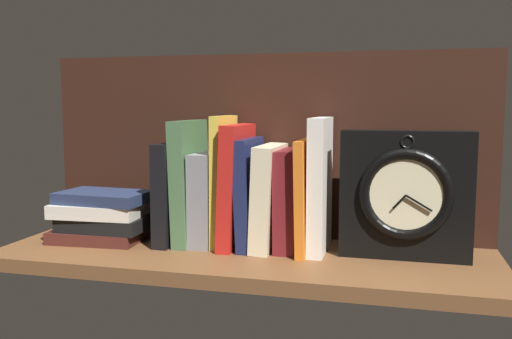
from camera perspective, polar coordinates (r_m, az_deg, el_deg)
The scene contains 14 objects.
ground_plane at distance 101.18cm, azimuth -1.33°, elevation -9.28°, with size 90.56×29.23×2.50cm, color brown.
back_panel at distance 111.13cm, azimuth 0.59°, elevation 2.48°, with size 90.56×1.20×36.83cm, color black.
book_black_skeptic at distance 108.52cm, azimuth -8.49°, elevation -2.30°, with size 2.99×15.73×19.51cm, color black.
book_green_romantic at distance 107.00cm, azimuth -6.91°, elevation -1.26°, with size 2.89×14.31×23.73cm, color #476B44.
book_gray_chess at distance 106.17cm, azimuth -4.99°, elevation -2.97°, with size 4.05×13.02×17.60cm, color gray.
book_yellow_seinlanguage at distance 104.63cm, azimuth -3.37°, elevation -1.15°, with size 1.68×12.51×24.64cm, color gold.
book_red_requiem at distance 104.01cm, azimuth -2.05°, elevation -1.64°, with size 2.76×15.72×23.01cm, color red.
book_navy_bierce at distance 103.42cm, azimuth -0.47°, elevation -2.41°, with size 2.56×14.68×20.43cm, color #192147.
book_cream_twain at distance 102.72cm, azimuth 1.34°, elevation -2.81°, with size 3.55×15.36×19.25cm, color beige.
book_maroon_dawkins at distance 101.97cm, azimuth 3.54°, elevation -3.10°, with size 3.86×13.16×18.53cm, color maroon.
book_orange_pandolfini at distance 101.28cm, azimuth 5.25°, elevation -2.62°, with size 1.67×16.67×20.49cm, color orange.
book_white_catcher at distance 100.62cm, azimuth 6.70°, elevation -1.57°, with size 2.82×14.47×24.42cm, color silver.
framed_clock at distance 98.39cm, azimuth 15.30°, elevation -2.52°, with size 22.31×7.28×22.31cm.
book_stack_side at distance 112.67cm, azimuth -15.62°, elevation -4.75°, with size 19.21×14.44×9.79cm.
Camera 1 is at (26.38, -93.63, 26.58)cm, focal length 38.39 mm.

